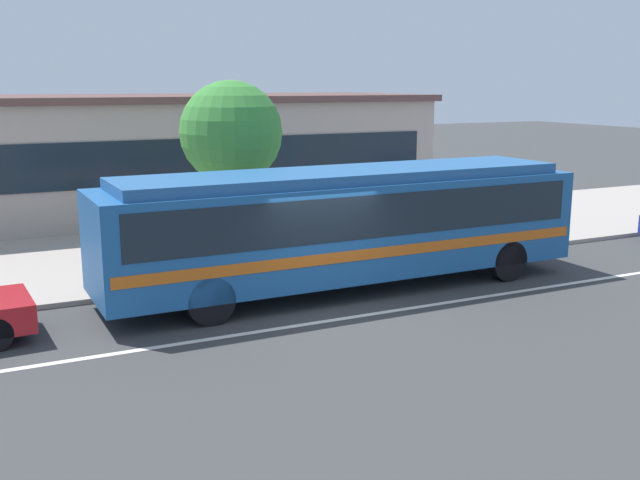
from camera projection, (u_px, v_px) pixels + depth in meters
ground_plane at (323, 309)px, 16.00m from camera, size 120.00×120.00×0.00m
sidewalk_slab at (224, 247)px, 21.75m from camera, size 60.00×8.00×0.12m
lane_stripe_center at (340, 319)px, 15.30m from camera, size 56.00×0.16×0.01m
transit_bus at (346, 220)px, 17.23m from camera, size 11.59×2.68×2.83m
pedestrian_waiting_near_sign at (195, 233)px, 18.26m from camera, size 0.46×0.46×1.76m
bus_stop_sign at (461, 196)px, 20.87m from camera, size 0.08×0.44×2.40m
street_tree_near_stop at (231, 133)px, 19.91m from camera, size 2.77×2.77×4.75m
station_building at (160, 154)px, 27.62m from camera, size 19.80×7.80×4.34m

